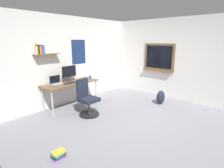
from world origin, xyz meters
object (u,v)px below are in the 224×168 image
Objects in this scene: backpack at (161,97)px; office_chair at (87,100)px; computer_mouse at (78,81)px; coffee_mug at (90,77)px; monitor_primary at (69,73)px; keyboard at (70,83)px; laptop at (56,82)px; book_stack_on_floor at (59,154)px; desk at (71,85)px.

office_chair is at bearing 152.15° from backpack.
coffee_mug is (0.52, 0.05, 0.03)m from computer_mouse.
monitor_primary reaches higher than computer_mouse.
keyboard is at bearing 180.00° from computer_mouse.
keyboard is at bearing -38.27° from laptop.
laptop is 3.11m from backpack.
backpack is 1.79× the size of book_stack_on_floor.
coffee_mug is at bearing 43.81° from office_chair.
book_stack_on_floor is (-1.20, -1.94, -0.72)m from laptop.
keyboard is 2.37m from book_stack_on_floor.
keyboard is (0.29, -0.23, -0.04)m from laptop.
book_stack_on_floor is (-1.57, -1.79, -0.60)m from desk.
book_stack_on_floor is (-1.48, -0.99, -0.35)m from office_chair.
desk is 5.27× the size of laptop.
computer_mouse is (0.28, 0.00, 0.01)m from keyboard.
coffee_mug is at bearing 5.50° from computer_mouse.
laptop reaches higher than book_stack_on_floor.
desk reaches higher than book_stack_on_floor.
monitor_primary is at bearing 81.81° from office_chair.
monitor_primary is 1.98× the size of book_stack_on_floor.
book_stack_on_floor is (-2.29, -1.76, -0.71)m from coffee_mug.
laptop is (-0.28, 0.95, 0.38)m from office_chair.
laptop is 2.39m from book_stack_on_floor.
office_chair is 10.33× the size of coffee_mug.
coffee_mug is at bearing 3.58° from keyboard.
laptop is at bearing 141.73° from keyboard.
backpack is (2.30, -2.02, -0.57)m from laptop.
coffee_mug is (0.80, 0.05, 0.04)m from keyboard.
desk is 17.77× the size of coffee_mug.
monitor_primary reaches higher than desk.
office_chair is 1.18m from coffee_mug.
keyboard is at bearing 138.36° from backpack.
computer_mouse is at bearing -174.50° from coffee_mug.
office_chair is 2.05× the size of monitor_primary.
laptop is at bearing 158.27° from computer_mouse.
coffee_mug reaches higher than book_stack_on_floor.
computer_mouse reaches higher than keyboard.
desk is 0.14m from keyboard.
desk is 0.35m from monitor_primary.
computer_mouse is 0.44× the size of book_stack_on_floor.
coffee_mug is (0.68, -0.13, -0.22)m from monitor_primary.
coffee_mug is at bearing -2.20° from desk.
computer_mouse reaches higher than backpack.
computer_mouse reaches higher than desk.
coffee_mug reaches higher than computer_mouse.
desk is 3.90× the size of backpack.
monitor_primary is at bearing -6.73° from laptop.
computer_mouse is (0.57, -0.23, -0.04)m from laptop.
coffee_mug is (1.08, -0.18, -0.01)m from laptop.
coffee_mug is at bearing 37.63° from book_stack_on_floor.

